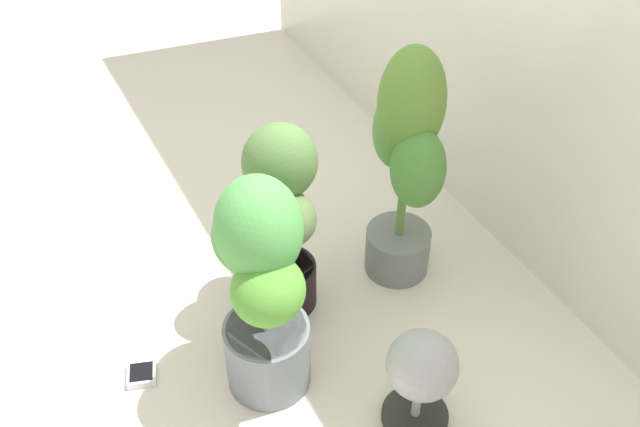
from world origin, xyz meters
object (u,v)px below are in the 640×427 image
(potted_plant_center, at_px, (282,211))
(potted_plant_back_center, at_px, (407,157))
(hygrometer_box, at_px, (142,374))
(potted_plant_front_right, at_px, (262,280))
(floor_fan, at_px, (421,372))

(potted_plant_center, height_order, potted_plant_back_center, potted_plant_back_center)
(potted_plant_center, distance_m, hygrometer_box, 0.61)
(potted_plant_front_right, height_order, hygrometer_box, potted_plant_front_right)
(potted_plant_back_center, distance_m, potted_plant_front_right, 0.59)
(potted_plant_back_center, bearing_deg, potted_plant_center, -95.03)
(hygrometer_box, height_order, floor_fan, floor_fan)
(potted_plant_center, relative_size, potted_plant_front_right, 0.92)
(potted_plant_center, distance_m, floor_fan, 0.58)
(potted_plant_back_center, height_order, potted_plant_front_right, potted_plant_back_center)
(floor_fan, bearing_deg, potted_plant_center, -65.62)
(potted_plant_back_center, xyz_separation_m, floor_fan, (0.51, -0.26, -0.24))
(potted_plant_back_center, xyz_separation_m, potted_plant_front_right, (0.20, -0.55, -0.06))
(potted_plant_front_right, distance_m, hygrometer_box, 0.52)
(potted_plant_back_center, distance_m, floor_fan, 0.62)
(hygrometer_box, bearing_deg, potted_plant_front_right, 82.21)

